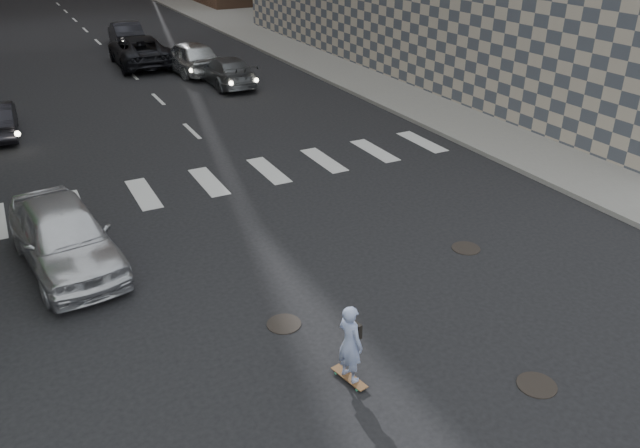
{
  "coord_description": "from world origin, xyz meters",
  "views": [
    {
      "loc": [
        -6.1,
        -8.29,
        7.48
      ],
      "look_at": [
        -0.47,
        2.57,
        1.3
      ],
      "focal_mm": 35.0,
      "sensor_mm": 36.0,
      "label": 1
    }
  ],
  "objects_px": {
    "skateboarder": "(350,343)",
    "traffic_car_d": "(189,57)",
    "traffic_car_c": "(140,51)",
    "traffic_car_e": "(126,34)",
    "traffic_car_b": "(227,71)",
    "silver_sedan": "(64,236)"
  },
  "relations": [
    {
      "from": "traffic_car_b",
      "to": "traffic_car_e",
      "type": "distance_m",
      "value": 11.93
    },
    {
      "from": "silver_sedan",
      "to": "traffic_car_b",
      "type": "bearing_deg",
      "value": 50.56
    },
    {
      "from": "traffic_car_e",
      "to": "traffic_car_c",
      "type": "bearing_deg",
      "value": 88.59
    },
    {
      "from": "traffic_car_c",
      "to": "traffic_car_e",
      "type": "height_order",
      "value": "traffic_car_c"
    },
    {
      "from": "traffic_car_d",
      "to": "traffic_car_e",
      "type": "xyz_separation_m",
      "value": [
        -1.4,
        8.54,
        -0.07
      ]
    },
    {
      "from": "skateboarder",
      "to": "traffic_car_d",
      "type": "xyz_separation_m",
      "value": [
        4.41,
        23.99,
        -0.0
      ]
    },
    {
      "from": "skateboarder",
      "to": "traffic_car_c",
      "type": "distance_m",
      "value": 26.99
    },
    {
      "from": "traffic_car_c",
      "to": "silver_sedan",
      "type": "bearing_deg",
      "value": 74.46
    },
    {
      "from": "traffic_car_c",
      "to": "traffic_car_d",
      "type": "distance_m",
      "value": 3.42
    },
    {
      "from": "skateboarder",
      "to": "traffic_car_c",
      "type": "relative_size",
      "value": 0.28
    },
    {
      "from": "silver_sedan",
      "to": "traffic_car_e",
      "type": "distance_m",
      "value": 26.92
    },
    {
      "from": "traffic_car_b",
      "to": "traffic_car_c",
      "type": "distance_m",
      "value": 6.63
    },
    {
      "from": "traffic_car_c",
      "to": "traffic_car_d",
      "type": "height_order",
      "value": "traffic_car_d"
    },
    {
      "from": "silver_sedan",
      "to": "traffic_car_c",
      "type": "height_order",
      "value": "traffic_car_c"
    },
    {
      "from": "traffic_car_c",
      "to": "traffic_car_d",
      "type": "xyz_separation_m",
      "value": [
        1.85,
        -2.88,
        0.03
      ]
    },
    {
      "from": "silver_sedan",
      "to": "skateboarder",
      "type": "bearing_deg",
      "value": -66.48
    },
    {
      "from": "traffic_car_d",
      "to": "traffic_car_b",
      "type": "bearing_deg",
      "value": 97.89
    },
    {
      "from": "skateboarder",
      "to": "silver_sedan",
      "type": "height_order",
      "value": "silver_sedan"
    },
    {
      "from": "traffic_car_b",
      "to": "traffic_car_e",
      "type": "relative_size",
      "value": 1.0
    },
    {
      "from": "traffic_car_d",
      "to": "traffic_car_e",
      "type": "relative_size",
      "value": 1.06
    },
    {
      "from": "traffic_car_b",
      "to": "traffic_car_e",
      "type": "bearing_deg",
      "value": -77.37
    },
    {
      "from": "skateboarder",
      "to": "traffic_car_b",
      "type": "bearing_deg",
      "value": 64.2
    }
  ]
}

